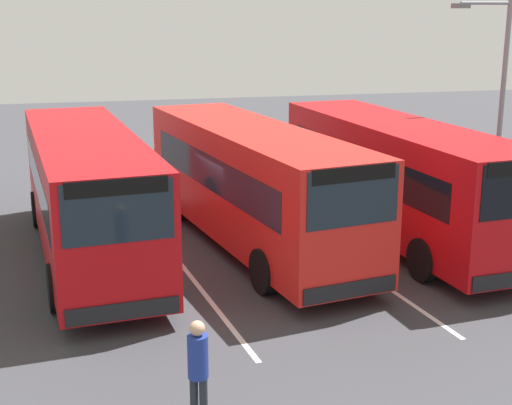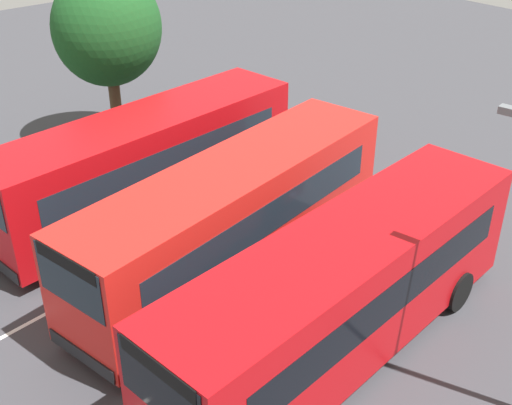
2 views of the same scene
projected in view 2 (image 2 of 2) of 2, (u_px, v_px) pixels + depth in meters
ground_plane at (231, 268)px, 18.51m from camera, size 67.66×67.66×0.00m
bus_far_left at (147, 160)px, 20.37m from camera, size 10.71×3.49×3.28m
bus_center_left at (234, 215)px, 17.49m from camera, size 10.78×4.24×3.28m
bus_center_right at (345, 290)px, 14.64m from camera, size 10.71×3.44×3.28m
depot_tree at (107, 28)px, 23.89m from camera, size 4.09×3.68×6.62m
lane_stripe_outer_left at (188, 237)px, 19.88m from camera, size 13.56×1.71×0.01m
lane_stripe_inner_left at (281, 302)px, 17.14m from camera, size 13.56×1.71×0.01m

